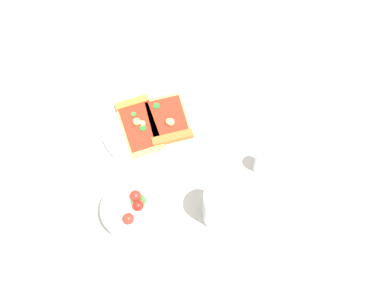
{
  "coord_description": "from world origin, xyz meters",
  "views": [
    {
      "loc": [
        -0.42,
        -0.25,
        0.86
      ],
      "look_at": [
        -0.04,
        -0.1,
        0.03
      ],
      "focal_mm": 36.96,
      "sensor_mm": 36.0,
      "label": 1
    }
  ],
  "objects_px": {
    "soda_glass": "(219,207)",
    "pizza_slice_near": "(168,122)",
    "plate": "(150,125)",
    "paper_napkin": "(199,48)",
    "pepper_shaker": "(262,161)",
    "salad_bowl": "(131,210)",
    "pizza_slice_far": "(138,122)"
  },
  "relations": [
    {
      "from": "paper_napkin",
      "to": "pepper_shaker",
      "type": "xyz_separation_m",
      "value": [
        -0.28,
        -0.26,
        0.04
      ]
    },
    {
      "from": "plate",
      "to": "pizza_slice_near",
      "type": "xyz_separation_m",
      "value": [
        0.02,
        -0.04,
        0.01
      ]
    },
    {
      "from": "pizza_slice_far",
      "to": "salad_bowl",
      "type": "xyz_separation_m",
      "value": [
        -0.21,
        -0.08,
        0.01
      ]
    },
    {
      "from": "pizza_slice_far",
      "to": "paper_napkin",
      "type": "bearing_deg",
      "value": -10.77
    },
    {
      "from": "plate",
      "to": "pizza_slice_near",
      "type": "distance_m",
      "value": 0.05
    },
    {
      "from": "pepper_shaker",
      "to": "paper_napkin",
      "type": "bearing_deg",
      "value": 42.33
    },
    {
      "from": "pizza_slice_near",
      "to": "paper_napkin",
      "type": "xyz_separation_m",
      "value": [
        0.26,
        0.01,
        -0.02
      ]
    },
    {
      "from": "pizza_slice_far",
      "to": "pepper_shaker",
      "type": "height_order",
      "value": "pepper_shaker"
    },
    {
      "from": "salad_bowl",
      "to": "soda_glass",
      "type": "bearing_deg",
      "value": -69.98
    },
    {
      "from": "pizza_slice_near",
      "to": "soda_glass",
      "type": "xyz_separation_m",
      "value": [
        -0.17,
        -0.19,
        0.04
      ]
    },
    {
      "from": "soda_glass",
      "to": "pepper_shaker",
      "type": "bearing_deg",
      "value": -20.55
    },
    {
      "from": "soda_glass",
      "to": "pizza_slice_near",
      "type": "bearing_deg",
      "value": 47.95
    },
    {
      "from": "pizza_slice_near",
      "to": "pepper_shaker",
      "type": "relative_size",
      "value": 2.05
    },
    {
      "from": "pizza_slice_far",
      "to": "salad_bowl",
      "type": "relative_size",
      "value": 1.37
    },
    {
      "from": "pizza_slice_near",
      "to": "paper_napkin",
      "type": "distance_m",
      "value": 0.26
    },
    {
      "from": "plate",
      "to": "pizza_slice_far",
      "type": "xyz_separation_m",
      "value": [
        -0.01,
        0.02,
        0.01
      ]
    },
    {
      "from": "plate",
      "to": "pizza_slice_far",
      "type": "relative_size",
      "value": 1.38
    },
    {
      "from": "plate",
      "to": "soda_glass",
      "type": "xyz_separation_m",
      "value": [
        -0.15,
        -0.23,
        0.05
      ]
    },
    {
      "from": "pizza_slice_near",
      "to": "salad_bowl",
      "type": "xyz_separation_m",
      "value": [
        -0.24,
        -0.01,
        0.01
      ]
    },
    {
      "from": "pizza_slice_near",
      "to": "salad_bowl",
      "type": "relative_size",
      "value": 1.32
    },
    {
      "from": "plate",
      "to": "soda_glass",
      "type": "relative_size",
      "value": 1.87
    },
    {
      "from": "plate",
      "to": "paper_napkin",
      "type": "bearing_deg",
      "value": -6.01
    },
    {
      "from": "pizza_slice_far",
      "to": "pepper_shaker",
      "type": "bearing_deg",
      "value": -90.2
    },
    {
      "from": "plate",
      "to": "salad_bowl",
      "type": "relative_size",
      "value": 1.89
    },
    {
      "from": "plate",
      "to": "paper_napkin",
      "type": "relative_size",
      "value": 1.75
    },
    {
      "from": "salad_bowl",
      "to": "pepper_shaker",
      "type": "relative_size",
      "value": 1.56
    },
    {
      "from": "soda_glass",
      "to": "pizza_slice_far",
      "type": "bearing_deg",
      "value": 60.59
    },
    {
      "from": "paper_napkin",
      "to": "plate",
      "type": "bearing_deg",
      "value": 173.99
    },
    {
      "from": "salad_bowl",
      "to": "paper_napkin",
      "type": "height_order",
      "value": "salad_bowl"
    },
    {
      "from": "plate",
      "to": "salad_bowl",
      "type": "distance_m",
      "value": 0.23
    },
    {
      "from": "paper_napkin",
      "to": "pizza_slice_near",
      "type": "bearing_deg",
      "value": -176.85
    },
    {
      "from": "paper_napkin",
      "to": "salad_bowl",
      "type": "bearing_deg",
      "value": -177.02
    }
  ]
}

